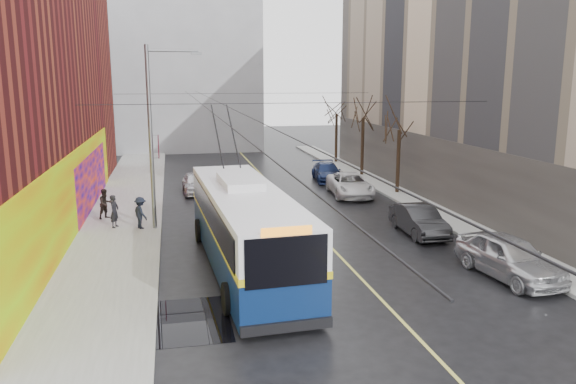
% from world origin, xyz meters
% --- Properties ---
extents(ground, '(140.00, 140.00, 0.00)m').
position_xyz_m(ground, '(0.00, 0.00, 0.00)').
color(ground, black).
rests_on(ground, ground).
extents(sidewalk_left, '(4.00, 60.00, 0.15)m').
position_xyz_m(sidewalk_left, '(-8.00, 12.00, 0.07)').
color(sidewalk_left, gray).
rests_on(sidewalk_left, ground).
extents(sidewalk_right, '(2.00, 60.00, 0.15)m').
position_xyz_m(sidewalk_right, '(9.00, 12.00, 0.07)').
color(sidewalk_right, gray).
rests_on(sidewalk_right, ground).
extents(lane_line, '(0.12, 50.00, 0.01)m').
position_xyz_m(lane_line, '(1.50, 14.00, 0.00)').
color(lane_line, '#BFB74C').
rests_on(lane_line, ground).
extents(building_right, '(14.06, 36.00, 16.00)m').
position_xyz_m(building_right, '(16.99, 14.00, 7.99)').
color(building_right, '#C3AB8D').
rests_on(building_right, ground).
extents(building_far, '(20.50, 12.10, 18.00)m').
position_xyz_m(building_far, '(-6.00, 44.99, 9.02)').
color(building_far, gray).
rests_on(building_far, ground).
extents(streetlight_pole, '(2.65, 0.60, 9.00)m').
position_xyz_m(streetlight_pole, '(-6.14, 10.00, 4.85)').
color(streetlight_pole, slate).
rests_on(streetlight_pole, ground).
extents(catenary_wires, '(18.00, 60.00, 0.22)m').
position_xyz_m(catenary_wires, '(-2.54, 14.77, 6.25)').
color(catenary_wires, black).
extents(tree_near, '(3.20, 3.20, 6.40)m').
position_xyz_m(tree_near, '(9.00, 16.00, 4.98)').
color(tree_near, black).
rests_on(tree_near, ground).
extents(tree_mid, '(3.20, 3.20, 6.68)m').
position_xyz_m(tree_mid, '(9.00, 23.00, 5.25)').
color(tree_mid, black).
rests_on(tree_mid, ground).
extents(tree_far, '(3.20, 3.20, 6.57)m').
position_xyz_m(tree_far, '(9.00, 30.00, 5.14)').
color(tree_far, black).
rests_on(tree_far, ground).
extents(puddle, '(2.26, 3.58, 0.01)m').
position_xyz_m(puddle, '(-4.88, -1.04, 0.00)').
color(puddle, black).
rests_on(puddle, ground).
extents(pigeons_flying, '(3.09, 3.83, 2.61)m').
position_xyz_m(pigeons_flying, '(-2.40, 9.93, 7.07)').
color(pigeons_flying, slate).
extents(trolleybus, '(3.59, 13.17, 6.18)m').
position_xyz_m(trolleybus, '(-2.61, 3.51, 1.72)').
color(trolleybus, '#091C44').
rests_on(trolleybus, ground).
extents(parked_car_a, '(2.47, 5.02, 1.65)m').
position_xyz_m(parked_car_a, '(7.00, 0.40, 0.82)').
color(parked_car_a, '#B6B7BB').
rests_on(parked_car_a, ground).
extents(parked_car_b, '(1.61, 4.36, 1.43)m').
position_xyz_m(parked_car_b, '(6.24, 6.70, 0.71)').
color(parked_car_b, '#272729').
rests_on(parked_car_b, ground).
extents(parked_car_c, '(2.83, 5.35, 1.43)m').
position_xyz_m(parked_car_c, '(5.84, 16.20, 0.72)').
color(parked_car_c, silver).
rests_on(parked_car_c, ground).
extents(parked_car_d, '(2.31, 4.73, 1.32)m').
position_xyz_m(parked_car_d, '(5.81, 21.56, 0.66)').
color(parked_car_d, '#16234D').
rests_on(parked_car_d, ground).
extents(following_car, '(1.75, 4.08, 1.38)m').
position_xyz_m(following_car, '(-3.90, 19.00, 0.69)').
color(following_car, silver).
rests_on(following_car, ground).
extents(pedestrian_a, '(0.58, 0.70, 1.63)m').
position_xyz_m(pedestrian_a, '(-8.24, 10.52, 0.97)').
color(pedestrian_a, black).
rests_on(pedestrian_a, sidewalk_left).
extents(pedestrian_b, '(0.98, 0.95, 1.59)m').
position_xyz_m(pedestrian_b, '(-8.87, 12.49, 0.94)').
color(pedestrian_b, black).
rests_on(pedestrian_b, sidewalk_left).
extents(pedestrian_c, '(1.02, 1.18, 1.58)m').
position_xyz_m(pedestrian_c, '(-6.96, 10.04, 0.94)').
color(pedestrian_c, black).
rests_on(pedestrian_c, sidewalk_left).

